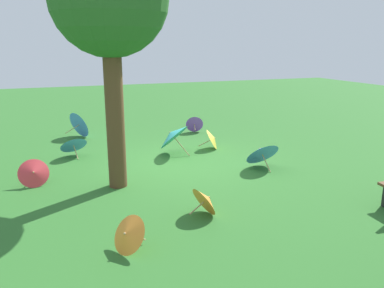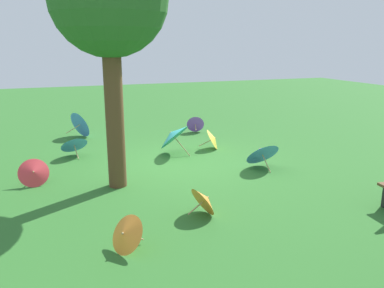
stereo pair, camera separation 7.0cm
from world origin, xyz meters
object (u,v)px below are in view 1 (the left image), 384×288
object	(u,v)px
parasol_blue_1	(81,124)
parasol_yellow_2	(213,139)
parasol_blue_0	(73,144)
parasol_red_0	(34,173)
parasol_purple_0	(194,124)
shade_tree	(109,1)
parasol_teal_1	(172,135)
parasol_blue_2	(261,152)
parasol_orange_1	(206,200)
parasol_orange_0	(127,234)

from	to	relation	value
parasol_blue_1	parasol_yellow_2	world-z (taller)	parasol_blue_1
parasol_blue_0	parasol_red_0	distance (m)	2.22
parasol_blue_0	parasol_blue_1	xyz separation A→B (m)	(-0.42, -2.29, 0.07)
parasol_yellow_2	parasol_purple_0	world-z (taller)	parasol_yellow_2
shade_tree	parasol_yellow_2	size ratio (longest dim) A/B	6.76
parasol_blue_0	parasol_teal_1	bearing A→B (deg)	163.97
parasol_teal_1	parasol_yellow_2	size ratio (longest dim) A/B	1.72
parasol_red_0	parasol_blue_2	distance (m)	5.16
parasol_teal_1	parasol_blue_2	distance (m)	2.50
parasol_orange_1	parasol_orange_0	bearing A→B (deg)	26.01
parasol_purple_0	parasol_orange_1	bearing A→B (deg)	70.75
parasol_yellow_2	parasol_red_0	bearing A→B (deg)	16.80
parasol_blue_0	parasol_orange_0	distance (m)	5.39
parasol_red_0	parasol_blue_2	size ratio (longest dim) A/B	0.74
parasol_orange_0	parasol_blue_1	distance (m)	7.67
parasol_purple_0	parasol_red_0	bearing A→B (deg)	35.98
shade_tree	parasol_blue_0	bearing A→B (deg)	-74.86
parasol_blue_1	parasol_red_0	bearing A→B (deg)	72.27
parasol_red_0	parasol_yellow_2	size ratio (longest dim) A/B	0.89
parasol_blue_1	parasol_teal_1	bearing A→B (deg)	125.03
parasol_orange_0	parasol_purple_0	xyz separation A→B (m)	(-3.75, -7.04, 0.02)
shade_tree	parasol_orange_0	distance (m)	4.42
parasol_yellow_2	parasol_orange_1	world-z (taller)	parasol_yellow_2
parasol_teal_1	parasol_blue_1	bearing A→B (deg)	-54.97
parasol_blue_2	parasol_yellow_2	distance (m)	2.08
parasol_blue_1	parasol_orange_1	size ratio (longest dim) A/B	1.52
parasol_orange_0	parasol_teal_1	bearing A→B (deg)	-115.16
shade_tree	parasol_red_0	bearing A→B (deg)	-20.46
parasol_orange_0	parasol_purple_0	size ratio (longest dim) A/B	1.11
parasol_red_0	parasol_blue_2	world-z (taller)	parasol_blue_2
parasol_teal_1	parasol_orange_1	world-z (taller)	parasol_teal_1
parasol_orange_0	parasol_red_0	world-z (taller)	parasol_red_0
parasol_blue_1	parasol_orange_0	bearing A→B (deg)	89.45
parasol_teal_1	parasol_blue_1	xyz separation A→B (m)	(2.11, -3.01, -0.11)
parasol_orange_0	parasol_blue_1	world-z (taller)	parasol_blue_1
parasol_orange_0	parasol_purple_0	distance (m)	7.98
shade_tree	parasol_yellow_2	distance (m)	5.05
parasol_yellow_2	shade_tree	bearing A→B (deg)	33.59
parasol_teal_1	parasol_yellow_2	bearing A→B (deg)	-172.83
shade_tree	parasol_orange_0	world-z (taller)	shade_tree
parasol_blue_0	parasol_blue_2	xyz separation A→B (m)	(-4.17, 2.61, 0.05)
parasol_blue_0	parasol_orange_1	xyz separation A→B (m)	(-1.90, 4.62, -0.08)
parasol_orange_0	parasol_orange_1	size ratio (longest dim) A/B	1.11
parasol_blue_0	parasol_blue_1	size ratio (longest dim) A/B	0.84
parasol_blue_2	parasol_yellow_2	bearing A→B (deg)	-80.08
parasol_orange_0	parasol_red_0	size ratio (longest dim) A/B	1.10
parasol_teal_1	parasol_blue_1	size ratio (longest dim) A/B	1.28
parasol_red_0	parasol_orange_1	distance (m)	3.87
parasol_blue_0	parasol_red_0	world-z (taller)	parasol_blue_0
parasol_yellow_2	parasol_teal_1	bearing A→B (deg)	7.17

